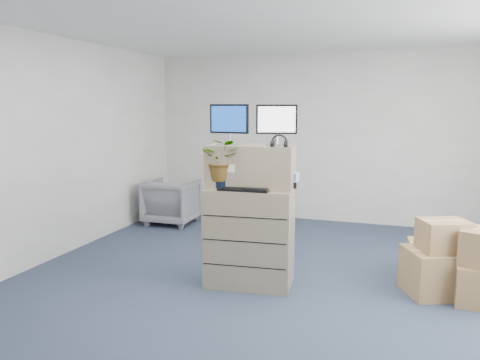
% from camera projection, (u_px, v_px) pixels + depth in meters
% --- Properties ---
extents(ground, '(7.00, 7.00, 0.00)m').
position_uv_depth(ground, '(274.00, 300.00, 4.70)').
color(ground, '#273147').
rests_on(ground, ground).
extents(wall_back, '(6.00, 0.02, 2.80)m').
position_uv_depth(wall_back, '(328.00, 138.00, 7.77)').
color(wall_back, '#B6B4AD').
rests_on(wall_back, ground).
extents(filing_cabinet_lower, '(0.96, 0.64, 1.06)m').
position_uv_depth(filing_cabinet_lower, '(250.00, 236.00, 5.05)').
color(filing_cabinet_lower, gray).
rests_on(filing_cabinet_lower, ground).
extents(filing_cabinet_upper, '(0.95, 0.54, 0.46)m').
position_uv_depth(filing_cabinet_upper, '(251.00, 166.00, 4.98)').
color(filing_cabinet_upper, gray).
rests_on(filing_cabinet_upper, filing_cabinet_lower).
extents(monitor_left, '(0.43, 0.17, 0.43)m').
position_uv_depth(monitor_left, '(229.00, 122.00, 4.94)').
color(monitor_left, '#99999E').
rests_on(monitor_left, filing_cabinet_upper).
extents(monitor_right, '(0.42, 0.22, 0.42)m').
position_uv_depth(monitor_right, '(277.00, 123.00, 4.86)').
color(monitor_right, '#99999E').
rests_on(monitor_right, filing_cabinet_upper).
extents(headphones, '(0.17, 0.03, 0.16)m').
position_uv_depth(headphones, '(279.00, 142.00, 4.69)').
color(headphones, black).
rests_on(headphones, filing_cabinet_upper).
extents(keyboard, '(0.54, 0.24, 0.03)m').
position_uv_depth(keyboard, '(244.00, 189.00, 4.82)').
color(keyboard, black).
rests_on(keyboard, filing_cabinet_lower).
extents(mouse, '(0.10, 0.07, 0.03)m').
position_uv_depth(mouse, '(281.00, 190.00, 4.77)').
color(mouse, silver).
rests_on(mouse, filing_cabinet_lower).
extents(water_bottle, '(0.07, 0.07, 0.25)m').
position_uv_depth(water_bottle, '(263.00, 176.00, 4.98)').
color(water_bottle, gray).
rests_on(water_bottle, filing_cabinet_lower).
extents(phone_dock, '(0.06, 0.05, 0.13)m').
position_uv_depth(phone_dock, '(244.00, 183.00, 5.03)').
color(phone_dock, silver).
rests_on(phone_dock, filing_cabinet_lower).
extents(external_drive, '(0.25, 0.21, 0.07)m').
position_uv_depth(external_drive, '(286.00, 184.00, 5.01)').
color(external_drive, black).
rests_on(external_drive, filing_cabinet_lower).
extents(tissue_box, '(0.26, 0.13, 0.10)m').
position_uv_depth(tissue_box, '(286.00, 177.00, 4.99)').
color(tissue_box, '#396EC1').
rests_on(tissue_box, external_drive).
extents(potted_plant, '(0.41, 0.45, 0.43)m').
position_uv_depth(potted_plant, '(222.00, 166.00, 4.89)').
color(potted_plant, '#94B290').
rests_on(potted_plant, filing_cabinet_lower).
extents(office_chair, '(0.80, 0.75, 0.80)m').
position_uv_depth(office_chair, '(172.00, 199.00, 7.73)').
color(office_chair, '#5C5C61').
rests_on(office_chair, ground).
extents(cardboard_boxes, '(1.10, 1.17, 0.79)m').
position_uv_depth(cardboard_boxes, '(456.00, 266.00, 4.84)').
color(cardboard_boxes, olive).
rests_on(cardboard_boxes, ground).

